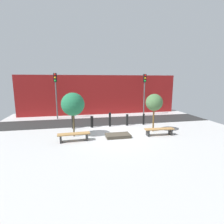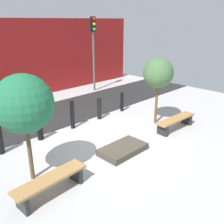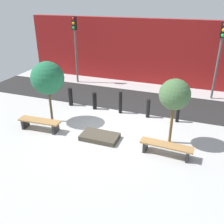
% 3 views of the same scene
% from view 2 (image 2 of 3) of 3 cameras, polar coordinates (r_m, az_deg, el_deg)
% --- Properties ---
extents(ground_plane, '(18.00, 18.00, 0.00)m').
position_cam_2_polar(ground_plane, '(8.39, -1.07, -7.44)').
color(ground_plane, '#ABABAB').
extents(road_strip, '(18.00, 3.04, 0.01)m').
position_cam_2_polar(road_strip, '(11.12, -14.30, -0.90)').
color(road_strip, black).
rests_on(road_strip, ground).
extents(building_facade, '(16.20, 0.50, 4.00)m').
position_cam_2_polar(building_facade, '(13.61, -22.59, 10.74)').
color(building_facade, maroon).
rests_on(building_facade, ground).
extents(bench_left, '(1.86, 0.55, 0.47)m').
position_cam_2_polar(bench_left, '(6.22, -13.81, -15.32)').
color(bench_left, black).
rests_on(bench_left, ground).
extents(bench_right, '(1.92, 0.52, 0.45)m').
position_cam_2_polar(bench_right, '(9.68, 14.30, -2.04)').
color(bench_right, black).
rests_on(bench_right, ground).
extents(planter_bed, '(1.51, 0.87, 0.19)m').
position_cam_2_polar(planter_bed, '(7.91, 2.48, -8.50)').
color(planter_bed, '#403A2F').
rests_on(planter_bed, ground).
extents(tree_behind_left_bench, '(1.43, 1.43, 2.77)m').
position_cam_2_polar(tree_behind_left_bench, '(6.21, -19.56, 1.69)').
color(tree_behind_left_bench, brown).
rests_on(tree_behind_left_bench, ground).
extents(tree_behind_right_bench, '(1.15, 1.15, 2.60)m').
position_cam_2_polar(tree_behind_right_bench, '(9.67, 10.51, 8.68)').
color(tree_behind_right_bench, brown).
rests_on(tree_behind_right_bench, ground).
extents(bollard_left, '(0.21, 0.21, 0.86)m').
position_cam_2_polar(bollard_left, '(8.91, -16.17, -3.53)').
color(bollard_left, black).
rests_on(bollard_left, ground).
extents(bollard_center, '(0.16, 0.16, 1.09)m').
position_cam_2_polar(bollard_center, '(9.53, -9.06, -0.63)').
color(bollard_center, black).
rests_on(bollard_center, ground).
extents(bollard_right, '(0.18, 0.18, 0.89)m').
position_cam_2_polar(bollard_right, '(10.36, -2.90, 0.77)').
color(bollard_right, black).
rests_on(bollard_right, ground).
extents(bollard_far_right, '(0.15, 0.15, 0.86)m').
position_cam_2_polar(bollard_far_right, '(11.27, 2.30, 2.34)').
color(bollard_far_right, black).
rests_on(bollard_far_right, ground).
extents(traffic_light_mid_west, '(0.28, 0.27, 4.09)m').
position_cam_2_polar(traffic_light_mid_west, '(14.36, -4.26, 15.83)').
color(traffic_light_mid_west, '#555555').
rests_on(traffic_light_mid_west, ground).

